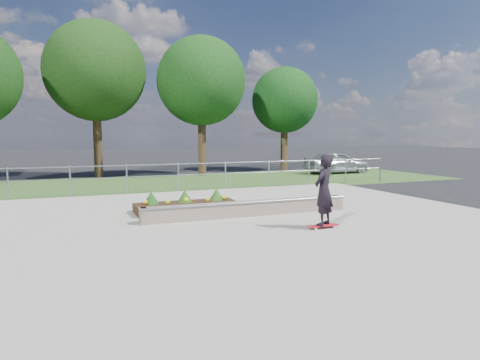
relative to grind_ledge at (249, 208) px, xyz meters
name	(u,v)px	position (x,y,z in m)	size (l,w,h in m)	color
ground	(256,233)	(-0.56, -1.74, -0.26)	(120.00, 120.00, 0.00)	black
grass_verge	(160,183)	(-0.56, 9.26, -0.25)	(30.00, 8.00, 0.02)	#2C4C1E
concrete_slab	(256,231)	(-0.56, -1.74, -0.23)	(15.00, 15.00, 0.06)	gray
fence	(178,174)	(-0.56, 5.76, 0.51)	(20.06, 0.06, 1.20)	gray
tree_mid_left	(95,71)	(-3.06, 13.26, 5.34)	(5.25, 5.25, 8.25)	#331F14
tree_mid_right	(201,81)	(2.44, 12.26, 4.97)	(4.90, 4.90, 7.70)	#302013
tree_far_right	(285,100)	(8.44, 13.76, 4.21)	(4.20, 4.20, 6.60)	#322414
grind_ledge	(249,208)	(0.00, 0.00, 0.00)	(6.00, 0.44, 0.43)	#6A594E
planter_bed	(187,205)	(-1.42, 1.35, -0.02)	(3.00, 1.20, 0.61)	black
skateboarder	(324,190)	(1.02, -2.17, 0.72)	(0.80, 0.67, 1.79)	white
parked_car	(336,162)	(10.16, 10.43, 0.40)	(1.58, 3.92, 1.34)	#9DA1A6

